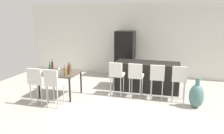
{
  "coord_description": "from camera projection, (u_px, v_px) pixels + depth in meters",
  "views": [
    {
      "loc": [
        1.21,
        -5.94,
        2.37
      ],
      "look_at": [
        -0.6,
        0.37,
        0.85
      ],
      "focal_mm": 34.85,
      "sensor_mm": 36.0,
      "label": 1
    }
  ],
  "objects": [
    {
      "name": "wine_bottle_right",
      "position": [
        50.0,
        68.0,
        6.66
      ],
      "size": [
        0.06,
        0.06,
        0.29
      ],
      "color": "#194723",
      "rests_on": "dining_table"
    },
    {
      "name": "wine_bottle_middle",
      "position": [
        65.0,
        72.0,
        6.1
      ],
      "size": [
        0.07,
        0.07,
        0.34
      ],
      "color": "brown",
      "rests_on": "dining_table"
    },
    {
      "name": "kitchen_island",
      "position": [
        147.0,
        76.0,
        7.17
      ],
      "size": [
        2.08,
        0.87,
        0.92
      ],
      "primitive_type": "cube",
      "color": "black",
      "rests_on": "ground_plane"
    },
    {
      "name": "bar_chair_right",
      "position": [
        157.0,
        76.0,
        6.25
      ],
      "size": [
        0.42,
        0.42,
        1.05
      ],
      "color": "silver",
      "rests_on": "ground_plane"
    },
    {
      "name": "floor_vase",
      "position": [
        196.0,
        96.0,
        5.75
      ],
      "size": [
        0.38,
        0.38,
        0.82
      ],
      "color": "#47706B",
      "rests_on": "ground_plane"
    },
    {
      "name": "bar_chair_middle",
      "position": [
        136.0,
        75.0,
        6.41
      ],
      "size": [
        0.41,
        0.41,
        1.05
      ],
      "color": "silver",
      "rests_on": "ground_plane"
    },
    {
      "name": "wine_bottle_far",
      "position": [
        68.0,
        70.0,
        6.29
      ],
      "size": [
        0.06,
        0.06,
        0.34
      ],
      "color": "#471E19",
      "rests_on": "dining_table"
    },
    {
      "name": "back_wall",
      "position": [
        143.0,
        40.0,
        8.73
      ],
      "size": [
        10.0,
        0.12,
        2.9
      ],
      "primitive_type": "cube",
      "color": "silver",
      "rests_on": "ground_plane"
    },
    {
      "name": "dining_chair_far",
      "position": [
        53.0,
        82.0,
        5.72
      ],
      "size": [
        0.41,
        0.41,
        1.05
      ],
      "color": "silver",
      "rests_on": "ground_plane"
    },
    {
      "name": "bar_chair_left",
      "position": [
        117.0,
        73.0,
        6.57
      ],
      "size": [
        0.41,
        0.41,
        1.05
      ],
      "color": "silver",
      "rests_on": "ground_plane"
    },
    {
      "name": "wine_bottle_inner",
      "position": [
        70.0,
        68.0,
        6.63
      ],
      "size": [
        0.07,
        0.07,
        0.3
      ],
      "color": "brown",
      "rests_on": "dining_table"
    },
    {
      "name": "wine_bottle_end",
      "position": [
        52.0,
        65.0,
        6.99
      ],
      "size": [
        0.07,
        0.07,
        0.31
      ],
      "color": "#471E19",
      "rests_on": "dining_table"
    },
    {
      "name": "dining_chair_near",
      "position": [
        37.0,
        80.0,
        5.85
      ],
      "size": [
        0.41,
        0.41,
        1.05
      ],
      "color": "silver",
      "rests_on": "ground_plane"
    },
    {
      "name": "ground_plane",
      "position": [
        128.0,
        99.0,
        6.43
      ],
      "size": [
        10.0,
        10.0,
        0.0
      ],
      "primitive_type": "plane",
      "color": "#ADA89E"
    },
    {
      "name": "refrigerator",
      "position": [
        125.0,
        54.0,
        8.61
      ],
      "size": [
        0.72,
        0.68,
        1.84
      ],
      "primitive_type": "cube",
      "color": "black",
      "rests_on": "ground_plane"
    },
    {
      "name": "wine_glass_left",
      "position": [
        59.0,
        68.0,
        6.55
      ],
      "size": [
        0.07,
        0.07,
        0.17
      ],
      "color": "silver",
      "rests_on": "dining_table"
    },
    {
      "name": "dining_table",
      "position": [
        60.0,
        75.0,
        6.55
      ],
      "size": [
        1.11,
        0.89,
        0.74
      ],
      "color": "#4C4238",
      "rests_on": "ground_plane"
    },
    {
      "name": "bar_chair_far",
      "position": [
        179.0,
        78.0,
        6.08
      ],
      "size": [
        0.4,
        0.4,
        1.05
      ],
      "color": "silver",
      "rests_on": "ground_plane"
    },
    {
      "name": "wine_glass_near",
      "position": [
        65.0,
        66.0,
        6.85
      ],
      "size": [
        0.07,
        0.07,
        0.17
      ],
      "color": "silver",
      "rests_on": "dining_table"
    }
  ]
}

